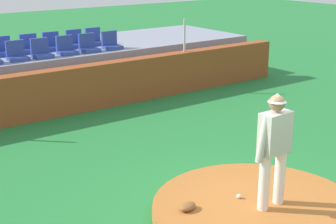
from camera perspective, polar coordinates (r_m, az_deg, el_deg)
ground_plane at (r=8.12m, az=9.94°, el=-11.41°), size 60.00×60.00×0.00m
pitchers_mound at (r=8.07m, az=9.98°, el=-10.77°), size 3.24×3.24×0.21m
pitcher at (r=7.63m, az=11.72°, el=-3.30°), size 0.77×0.28×1.76m
baseball at (r=8.16m, az=7.86°, el=-9.23°), size 0.07×0.07×0.07m
fielding_glove at (r=7.75m, az=2.19°, el=-10.42°), size 0.34×0.26×0.11m
brick_barrier at (r=13.02m, az=-11.31°, el=2.28°), size 14.13×0.40×1.16m
fence_post_right at (r=14.74m, az=1.83°, el=8.48°), size 0.06×0.06×0.93m
bleacher_platform at (r=15.22m, az=-15.33°, el=4.28°), size 14.04×3.36×1.23m
stadium_chair_2 at (r=13.79m, az=-16.42°, el=6.17°), size 0.48×0.44×0.50m
stadium_chair_3 at (r=13.99m, az=-13.87°, el=6.52°), size 0.48×0.44×0.50m
stadium_chair_4 at (r=14.32m, az=-11.20°, el=6.92°), size 0.48×0.44×0.50m
stadium_chair_5 at (r=14.60m, az=-8.81°, el=7.24°), size 0.48×0.44×0.50m
stadium_chair_6 at (r=14.96m, az=-6.33°, el=7.57°), size 0.48×0.44×0.50m
stadium_chair_9 at (r=14.59m, az=-17.83°, el=6.62°), size 0.48×0.44×0.50m
stadium_chair_10 at (r=14.83m, az=-15.07°, el=7.00°), size 0.48×0.44×0.50m
stadium_chair_11 at (r=15.08m, az=-12.71°, el=7.34°), size 0.48×0.44×0.50m
stadium_chair_12 at (r=15.41m, az=-10.23°, el=7.69°), size 0.48×0.44×0.50m
stadium_chair_13 at (r=15.72m, az=-8.16°, el=7.97°), size 0.48×0.44×0.50m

